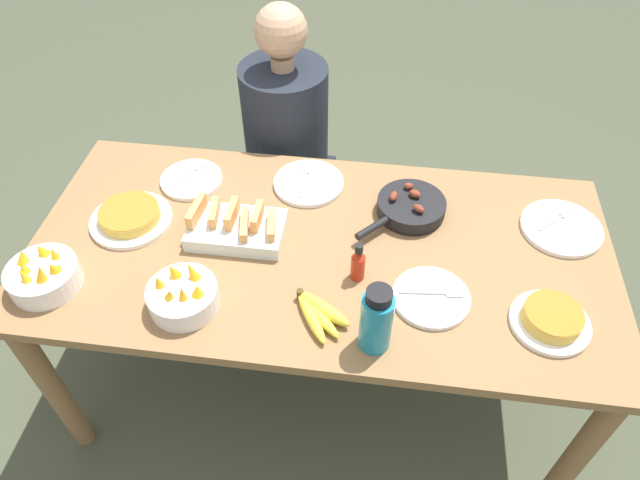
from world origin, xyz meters
The scene contains 16 objects.
ground_plane centered at (0.00, 0.00, 0.00)m, with size 14.00×14.00×0.00m, color #474C38.
dining_table centered at (0.00, 0.00, 0.68)m, with size 1.81×0.87×0.78m.
banana_bunch centered at (0.03, -0.26, 0.80)m, with size 0.18×0.18×0.04m.
melon_tray centered at (-0.27, 0.02, 0.81)m, with size 0.30×0.18×0.10m.
skillet centered at (0.27, 0.19, 0.81)m, with size 0.28×0.29×0.08m.
frittata_plate_center centered at (0.66, -0.21, 0.80)m, with size 0.22×0.22×0.06m.
frittata_plate_side centered at (-0.62, 0.03, 0.80)m, with size 0.26×0.26×0.05m.
empty_plate_near_front centered at (0.34, -0.16, 0.79)m, with size 0.22×0.22×0.02m.
empty_plate_far_left centered at (-0.48, 0.25, 0.79)m, with size 0.21×0.21×0.02m.
empty_plate_far_right centered at (0.75, 0.18, 0.79)m, with size 0.26×0.26×0.02m.
empty_plate_mid_edge centered at (-0.08, 0.28, 0.79)m, with size 0.24×0.24×0.02m.
fruit_bowl_mango centered at (-0.35, -0.27, 0.82)m, with size 0.20×0.20×0.13m.
fruit_bowl_citrus centered at (-0.77, -0.25, 0.82)m, with size 0.20×0.20×0.13m.
water_bottle centered at (0.19, -0.33, 0.88)m, with size 0.09×0.09×0.22m.
hot_sauce_bottle centered at (0.12, -0.11, 0.84)m, with size 0.04×0.04×0.14m.
person_figure centered at (-0.22, 0.65, 0.51)m, with size 0.37×0.37×1.24m.
Camera 1 is at (0.16, -1.20, 2.07)m, focal length 32.00 mm.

